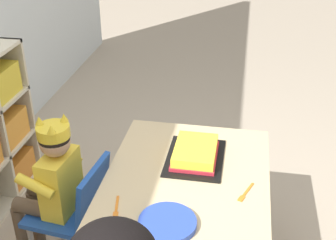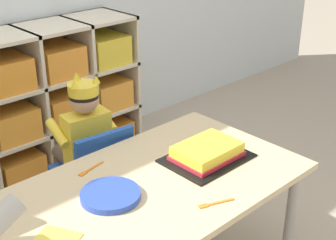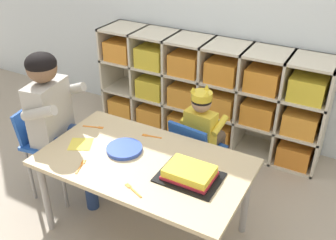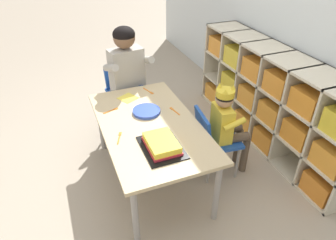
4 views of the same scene
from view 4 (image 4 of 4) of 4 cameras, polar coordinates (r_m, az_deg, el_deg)
name	(u,v)px [view 4 (image 4 of 4)]	position (r m, az deg, el deg)	size (l,w,h in m)	color
ground	(152,178)	(2.59, -3.08, -10.80)	(16.00, 16.00, 0.00)	tan
storage_cubby_shelf	(271,101)	(2.95, 18.73, 3.48)	(1.97, 0.36, 0.88)	beige
activity_table	(150,130)	(2.27, -3.45, -1.79)	(1.21, 0.69, 0.55)	#D1B789
classroom_chair_blue	(213,138)	(2.46, 8.45, -3.33)	(0.34, 0.36, 0.59)	#1E4CA8
child_with_crown	(227,121)	(2.41, 11.01, -0.10)	(0.31, 0.32, 0.81)	yellow
classroom_chair_adult_side	(126,90)	(2.97, -7.80, 5.55)	(0.39, 0.40, 0.67)	#1E4CA8
adult_helper_seated	(130,73)	(2.78, -7.21, 8.76)	(0.46, 0.44, 1.06)	#B2ADA3
birthday_cake_on_tray	(162,145)	(1.99, -1.19, -4.62)	(0.34, 0.25, 0.07)	black
paper_plate_stack	(146,111)	(2.37, -4.05, 1.66)	(0.22, 0.22, 0.02)	blue
paper_napkin_square	(128,98)	(2.59, -7.52, 4.11)	(0.14, 0.14, 0.00)	#F4DB4C
fork_at_table_front_edge	(149,91)	(2.68, -3.64, 5.41)	(0.14, 0.06, 0.00)	orange
fork_by_napkin	(112,110)	(2.43, -10.49, 1.79)	(0.05, 0.13, 0.00)	orange
fork_near_child_seat	(119,137)	(2.13, -9.12, -3.20)	(0.13, 0.06, 0.00)	orange
fork_scattered_mid_table	(174,111)	(2.39, 1.18, 1.77)	(0.13, 0.04, 0.00)	orange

